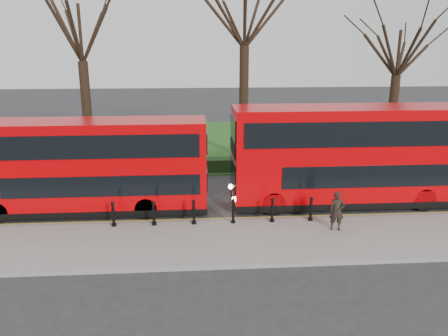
{
  "coord_description": "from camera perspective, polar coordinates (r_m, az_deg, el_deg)",
  "views": [
    {
      "loc": [
        -1.31,
        -18.14,
        7.28
      ],
      "look_at": [
        0.03,
        0.5,
        2.0
      ],
      "focal_mm": 35.0,
      "sensor_mm": 36.0,
      "label": 1
    }
  ],
  "objects": [
    {
      "name": "pedestrian",
      "position": [
        17.92,
        14.54,
        -5.46
      ],
      "size": [
        0.63,
        0.46,
        1.59
      ],
      "primitive_type": "imported",
      "rotation": [
        0.0,
        0.0,
        -0.15
      ],
      "color": "black",
      "rests_on": "pavement"
    },
    {
      "name": "ground",
      "position": [
        19.59,
        0.0,
        -6.04
      ],
      "size": [
        120.0,
        120.0,
        0.0
      ],
      "primitive_type": "plane",
      "color": "#28282B",
      "rests_on": "ground"
    },
    {
      "name": "bus_lead",
      "position": [
        20.14,
        -17.32,
        0.11
      ],
      "size": [
        10.43,
        2.4,
        4.15
      ],
      "color": "#C50004",
      "rests_on": "ground"
    },
    {
      "name": "hedge",
      "position": [
        25.91,
        -1.08,
        0.37
      ],
      "size": [
        60.0,
        0.9,
        0.8
      ],
      "primitive_type": "cube",
      "color": "black",
      "rests_on": "ground"
    },
    {
      "name": "yellow_line_inner",
      "position": [
        19.13,
        0.11,
        -6.58
      ],
      "size": [
        60.0,
        0.1,
        0.01
      ],
      "primitive_type": "cube",
      "color": "yellow",
      "rests_on": "ground"
    },
    {
      "name": "bollard_row",
      "position": [
        18.07,
        -1.37,
        -5.75
      ],
      "size": [
        8.31,
        0.15,
        1.0
      ],
      "color": "black",
      "rests_on": "pavement"
    },
    {
      "name": "yellow_line_outer",
      "position": [
        18.94,
        0.16,
        -6.81
      ],
      "size": [
        60.0,
        0.1,
        0.01
      ],
      "primitive_type": "cube",
      "color": "yellow",
      "rests_on": "ground"
    },
    {
      "name": "pavement",
      "position": [
        16.82,
        0.75,
        -9.59
      ],
      "size": [
        60.0,
        4.0,
        0.15
      ],
      "primitive_type": "cube",
      "color": "gray",
      "rests_on": "ground"
    },
    {
      "name": "tree_left",
      "position": [
        28.95,
        -18.33,
        17.14
      ],
      "size": [
        7.36,
        7.36,
        11.49
      ],
      "color": "black",
      "rests_on": "ground"
    },
    {
      "name": "kerb",
      "position": [
        18.64,
        0.23,
        -6.96
      ],
      "size": [
        60.0,
        0.25,
        0.16
      ],
      "primitive_type": "cube",
      "color": "slate",
      "rests_on": "ground"
    },
    {
      "name": "tree_right",
      "position": [
        31.13,
        21.9,
        14.35
      ],
      "size": [
        6.26,
        6.26,
        9.78
      ],
      "color": "black",
      "rests_on": "ground"
    },
    {
      "name": "grass_verge",
      "position": [
        33.95,
        -1.83,
        3.43
      ],
      "size": [
        60.0,
        18.0,
        0.06
      ],
      "primitive_type": "cube",
      "color": "#1C4B19",
      "rests_on": "ground"
    },
    {
      "name": "bus_rear",
      "position": [
        21.11,
        16.98,
        1.48
      ],
      "size": [
        11.57,
        2.66,
        4.6
      ],
      "color": "#C50004",
      "rests_on": "ground"
    },
    {
      "name": "tree_mid",
      "position": [
        28.43,
        2.74,
        20.31
      ],
      "size": [
        8.39,
        8.39,
        13.11
      ],
      "color": "black",
      "rests_on": "ground"
    }
  ]
}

